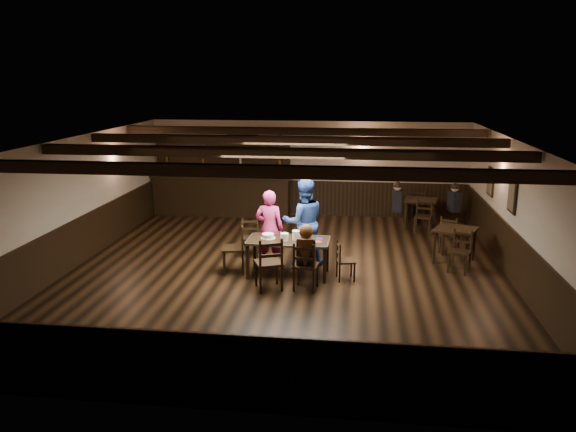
# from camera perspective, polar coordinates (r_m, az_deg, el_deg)

# --- Properties ---
(ground) EXTENTS (10.00, 10.00, 0.00)m
(ground) POSITION_cam_1_polar(r_m,az_deg,el_deg) (11.63, -0.18, -5.69)
(ground) COLOR black
(ground) RESTS_ON ground
(room_shell) EXTENTS (9.02, 10.02, 2.71)m
(room_shell) POSITION_cam_1_polar(r_m,az_deg,el_deg) (11.20, -0.11, 2.80)
(room_shell) COLOR beige
(room_shell) RESTS_ON ground
(dining_table) EXTENTS (1.66, 0.86, 0.75)m
(dining_table) POSITION_cam_1_polar(r_m,az_deg,el_deg) (11.24, 0.03, -2.77)
(dining_table) COLOR black
(dining_table) RESTS_ON ground
(chair_near_left) EXTENTS (0.62, 0.60, 1.03)m
(chair_near_left) POSITION_cam_1_polar(r_m,az_deg,el_deg) (10.48, -1.87, -4.49)
(chair_near_left) COLOR black
(chair_near_left) RESTS_ON ground
(chair_near_right) EXTENTS (0.49, 0.47, 0.94)m
(chair_near_right) POSITION_cam_1_polar(r_m,az_deg,el_deg) (10.48, 1.73, -4.78)
(chair_near_right) COLOR black
(chair_near_right) RESTS_ON ground
(chair_end_left) EXTENTS (0.54, 0.55, 1.01)m
(chair_end_left) POSITION_cam_1_polar(r_m,az_deg,el_deg) (11.51, -5.16, -2.88)
(chair_end_left) COLOR black
(chair_end_left) RESTS_ON ground
(chair_end_right) EXTENTS (0.41, 0.43, 0.77)m
(chair_end_right) POSITION_cam_1_polar(r_m,az_deg,el_deg) (11.12, 5.55, -4.24)
(chair_end_right) COLOR black
(chair_end_right) RESTS_ON ground
(chair_far_pushed) EXTENTS (0.44, 0.42, 0.83)m
(chair_far_pushed) POSITION_cam_1_polar(r_m,az_deg,el_deg) (12.60, -3.87, -1.84)
(chair_far_pushed) COLOR black
(chair_far_pushed) RESTS_ON ground
(woman_pink) EXTENTS (0.62, 0.42, 1.64)m
(woman_pink) POSITION_cam_1_polar(r_m,az_deg,el_deg) (11.80, -1.91, -1.25)
(woman_pink) COLOR #E2317D
(woman_pink) RESTS_ON ground
(man_blue) EXTENTS (1.06, 0.93, 1.85)m
(man_blue) POSITION_cam_1_polar(r_m,az_deg,el_deg) (11.85, 1.59, -0.63)
(man_blue) COLOR navy
(man_blue) RESTS_ON ground
(seated_person) EXTENTS (0.34, 0.52, 0.84)m
(seated_person) POSITION_cam_1_polar(r_m,az_deg,el_deg) (10.45, 1.84, -3.17)
(seated_person) COLOR black
(seated_person) RESTS_ON ground
(cake) EXTENTS (0.30, 0.30, 0.09)m
(cake) POSITION_cam_1_polar(r_m,az_deg,el_deg) (11.31, -2.04, -2.06)
(cake) COLOR white
(cake) RESTS_ON dining_table
(plate_stack_a) EXTENTS (0.16, 0.16, 0.15)m
(plate_stack_a) POSITION_cam_1_polar(r_m,az_deg,el_deg) (11.13, -0.36, -2.13)
(plate_stack_a) COLOR white
(plate_stack_a) RESTS_ON dining_table
(plate_stack_b) EXTENTS (0.16, 0.16, 0.19)m
(plate_stack_b) POSITION_cam_1_polar(r_m,az_deg,el_deg) (11.18, 0.84, -1.96)
(plate_stack_b) COLOR white
(plate_stack_b) RESTS_ON dining_table
(tea_light) EXTENTS (0.06, 0.06, 0.06)m
(tea_light) POSITION_cam_1_polar(r_m,az_deg,el_deg) (11.33, 0.63, -2.11)
(tea_light) COLOR #A5A8AD
(tea_light) RESTS_ON dining_table
(salt_shaker) EXTENTS (0.04, 0.04, 0.10)m
(salt_shaker) POSITION_cam_1_polar(r_m,az_deg,el_deg) (11.05, 1.55, -2.39)
(salt_shaker) COLOR silver
(salt_shaker) RESTS_ON dining_table
(pepper_shaker) EXTENTS (0.04, 0.04, 0.10)m
(pepper_shaker) POSITION_cam_1_polar(r_m,az_deg,el_deg) (11.12, 2.07, -2.30)
(pepper_shaker) COLOR #A5A8AD
(pepper_shaker) RESTS_ON dining_table
(drink_glass) EXTENTS (0.07, 0.07, 0.11)m
(drink_glass) POSITION_cam_1_polar(r_m,az_deg,el_deg) (11.30, 1.95, -1.99)
(drink_glass) COLOR silver
(drink_glass) RESTS_ON dining_table
(menu_red) EXTENTS (0.32, 0.28, 0.00)m
(menu_red) POSITION_cam_1_polar(r_m,az_deg,el_deg) (11.08, 2.70, -2.62)
(menu_red) COLOR maroon
(menu_red) RESTS_ON dining_table
(menu_blue) EXTENTS (0.32, 0.24, 0.00)m
(menu_blue) POSITION_cam_1_polar(r_m,az_deg,el_deg) (11.27, 2.79, -2.32)
(menu_blue) COLOR navy
(menu_blue) RESTS_ON dining_table
(bar_counter) EXTENTS (4.12, 0.70, 2.20)m
(bar_counter) POSITION_cam_1_polar(r_m,az_deg,el_deg) (16.36, -6.71, 2.67)
(bar_counter) COLOR black
(bar_counter) RESTS_ON ground
(back_table_a) EXTENTS (1.08, 1.08, 0.75)m
(back_table_a) POSITION_cam_1_polar(r_m,az_deg,el_deg) (12.58, 16.63, -1.67)
(back_table_a) COLOR black
(back_table_a) RESTS_ON ground
(back_table_b) EXTENTS (0.99, 0.99, 0.75)m
(back_table_b) POSITION_cam_1_polar(r_m,az_deg,el_deg) (15.30, 13.33, 1.30)
(back_table_b) COLOR black
(back_table_b) RESTS_ON ground
(bg_patron_left) EXTENTS (0.25, 0.39, 0.78)m
(bg_patron_left) POSITION_cam_1_polar(r_m,az_deg,el_deg) (15.00, 11.02, 1.97)
(bg_patron_left) COLOR black
(bg_patron_left) RESTS_ON ground
(bg_patron_right) EXTENTS (0.32, 0.41, 0.75)m
(bg_patron_right) POSITION_cam_1_polar(r_m,az_deg,el_deg) (15.31, 16.55, 1.82)
(bg_patron_right) COLOR black
(bg_patron_right) RESTS_ON ground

